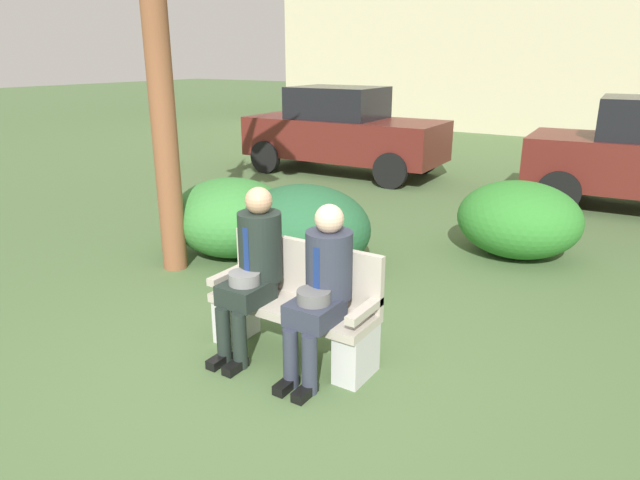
{
  "coord_description": "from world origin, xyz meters",
  "views": [
    {
      "loc": [
        2.37,
        -2.93,
        2.26
      ],
      "look_at": [
        0.06,
        0.67,
        0.85
      ],
      "focal_mm": 31.56,
      "sensor_mm": 36.0,
      "label": 1
    }
  ],
  "objects_px": {
    "seated_man_left": "(253,264)",
    "shrub_far_lawn": "(519,219)",
    "seated_man_right": "(322,284)",
    "parked_car_near": "(343,131)",
    "shrub_mid_lawn": "(232,217)",
    "park_bench": "(296,307)",
    "shrub_near_bench": "(304,228)"
  },
  "relations": [
    {
      "from": "park_bench",
      "to": "parked_car_near",
      "type": "distance_m",
      "value": 7.25
    },
    {
      "from": "shrub_mid_lawn",
      "to": "park_bench",
      "type": "bearing_deg",
      "value": -37.54
    },
    {
      "from": "seated_man_right",
      "to": "shrub_near_bench",
      "type": "height_order",
      "value": "seated_man_right"
    },
    {
      "from": "seated_man_right",
      "to": "parked_car_near",
      "type": "height_order",
      "value": "parked_car_near"
    },
    {
      "from": "seated_man_right",
      "to": "shrub_mid_lawn",
      "type": "relative_size",
      "value": 0.88
    },
    {
      "from": "seated_man_right",
      "to": "parked_car_near",
      "type": "relative_size",
      "value": 0.32
    },
    {
      "from": "seated_man_right",
      "to": "shrub_far_lawn",
      "type": "bearing_deg",
      "value": 81.06
    },
    {
      "from": "shrub_near_bench",
      "to": "parked_car_near",
      "type": "height_order",
      "value": "parked_car_near"
    },
    {
      "from": "seated_man_left",
      "to": "park_bench",
      "type": "bearing_deg",
      "value": 21.63
    },
    {
      "from": "parked_car_near",
      "to": "shrub_mid_lawn",
      "type": "bearing_deg",
      "value": -74.24
    },
    {
      "from": "seated_man_left",
      "to": "parked_car_near",
      "type": "height_order",
      "value": "parked_car_near"
    },
    {
      "from": "park_bench",
      "to": "shrub_near_bench",
      "type": "height_order",
      "value": "shrub_near_bench"
    },
    {
      "from": "seated_man_right",
      "to": "shrub_far_lawn",
      "type": "distance_m",
      "value": 3.48
    },
    {
      "from": "park_bench",
      "to": "seated_man_left",
      "type": "xyz_separation_m",
      "value": [
        -0.31,
        -0.12,
        0.34
      ]
    },
    {
      "from": "shrub_mid_lawn",
      "to": "seated_man_right",
      "type": "bearing_deg",
      "value": -35.61
    },
    {
      "from": "shrub_far_lawn",
      "to": "shrub_mid_lawn",
      "type": "bearing_deg",
      "value": -148.17
    },
    {
      "from": "seated_man_left",
      "to": "shrub_near_bench",
      "type": "relative_size",
      "value": 0.88
    },
    {
      "from": "shrub_mid_lawn",
      "to": "shrub_far_lawn",
      "type": "height_order",
      "value": "shrub_mid_lawn"
    },
    {
      "from": "parked_car_near",
      "to": "park_bench",
      "type": "bearing_deg",
      "value": -62.29
    },
    {
      "from": "shrub_near_bench",
      "to": "shrub_far_lawn",
      "type": "relative_size",
      "value": 1.06
    },
    {
      "from": "park_bench",
      "to": "shrub_near_bench",
      "type": "relative_size",
      "value": 0.9
    },
    {
      "from": "shrub_mid_lawn",
      "to": "parked_car_near",
      "type": "xyz_separation_m",
      "value": [
        -1.38,
        4.88,
        0.38
      ]
    },
    {
      "from": "park_bench",
      "to": "shrub_mid_lawn",
      "type": "relative_size",
      "value": 0.93
    },
    {
      "from": "shrub_far_lawn",
      "to": "park_bench",
      "type": "bearing_deg",
      "value": -104.64
    },
    {
      "from": "shrub_near_bench",
      "to": "shrub_far_lawn",
      "type": "distance_m",
      "value": 2.54
    },
    {
      "from": "park_bench",
      "to": "seated_man_right",
      "type": "height_order",
      "value": "seated_man_right"
    },
    {
      "from": "seated_man_left",
      "to": "shrub_far_lawn",
      "type": "relative_size",
      "value": 0.93
    },
    {
      "from": "park_bench",
      "to": "shrub_near_bench",
      "type": "bearing_deg",
      "value": 122.46
    },
    {
      "from": "park_bench",
      "to": "shrub_mid_lawn",
      "type": "bearing_deg",
      "value": 142.46
    },
    {
      "from": "parked_car_near",
      "to": "seated_man_right",
      "type": "bearing_deg",
      "value": -60.56
    },
    {
      "from": "seated_man_left",
      "to": "shrub_mid_lawn",
      "type": "xyz_separation_m",
      "value": [
        -1.68,
        1.65,
        -0.28
      ]
    },
    {
      "from": "shrub_mid_lawn",
      "to": "shrub_far_lawn",
      "type": "bearing_deg",
      "value": 31.83
    }
  ]
}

